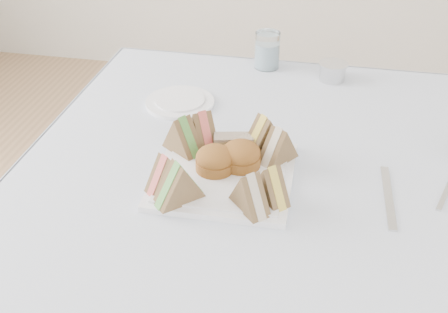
# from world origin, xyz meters

# --- Properties ---
(table) EXTENTS (0.90, 0.90, 0.74)m
(table) POSITION_xyz_m (0.00, 0.00, 0.37)
(table) COLOR brown
(table) RESTS_ON floor
(tablecloth) EXTENTS (1.02, 1.02, 0.01)m
(tablecloth) POSITION_xyz_m (0.00, 0.00, 0.74)
(tablecloth) COLOR silver
(tablecloth) RESTS_ON table
(serving_plate) EXTENTS (0.27, 0.27, 0.01)m
(serving_plate) POSITION_xyz_m (-0.09, -0.07, 0.75)
(serving_plate) COLOR white
(serving_plate) RESTS_ON tablecloth
(sandwich_fl_a) EXTENTS (0.08, 0.08, 0.07)m
(sandwich_fl_a) POSITION_xyz_m (-0.19, -0.13, 0.79)
(sandwich_fl_a) COLOR brown
(sandwich_fl_a) RESTS_ON serving_plate
(sandwich_fl_b) EXTENTS (0.09, 0.09, 0.08)m
(sandwich_fl_b) POSITION_xyz_m (-0.15, -0.16, 0.80)
(sandwich_fl_b) COLOR brown
(sandwich_fl_b) RESTS_ON serving_plate
(sandwich_fr_a) EXTENTS (0.08, 0.08, 0.07)m
(sandwich_fr_a) POSITION_xyz_m (0.01, -0.13, 0.79)
(sandwich_fr_a) COLOR brown
(sandwich_fr_a) RESTS_ON serving_plate
(sandwich_fr_b) EXTENTS (0.08, 0.09, 0.07)m
(sandwich_fr_b) POSITION_xyz_m (-0.03, -0.16, 0.79)
(sandwich_fr_b) COLOR brown
(sandwich_fr_b) RESTS_ON serving_plate
(sandwich_bl_a) EXTENTS (0.10, 0.09, 0.08)m
(sandwich_bl_a) POSITION_xyz_m (-0.19, -0.01, 0.80)
(sandwich_bl_a) COLOR brown
(sandwich_bl_a) RESTS_ON serving_plate
(sandwich_bl_b) EXTENTS (0.08, 0.09, 0.08)m
(sandwich_bl_b) POSITION_xyz_m (-0.16, 0.03, 0.80)
(sandwich_bl_b) COLOR brown
(sandwich_bl_b) RESTS_ON serving_plate
(sandwich_br_a) EXTENTS (0.08, 0.09, 0.07)m
(sandwich_br_a) POSITION_xyz_m (0.00, -0.00, 0.80)
(sandwich_br_a) COLOR brown
(sandwich_br_a) RESTS_ON serving_plate
(sandwich_br_b) EXTENTS (0.09, 0.09, 0.08)m
(sandwich_br_b) POSITION_xyz_m (-0.03, 0.03, 0.80)
(sandwich_br_b) COLOR brown
(sandwich_br_b) RESTS_ON serving_plate
(scone_left) EXTENTS (0.08, 0.08, 0.05)m
(scone_left) POSITION_xyz_m (-0.11, -0.06, 0.78)
(scone_left) COLOR #A46023
(scone_left) RESTS_ON serving_plate
(scone_right) EXTENTS (0.10, 0.10, 0.05)m
(scone_right) POSITION_xyz_m (-0.06, -0.04, 0.78)
(scone_right) COLOR #A46023
(scone_right) RESTS_ON serving_plate
(pastry_slice) EXTENTS (0.08, 0.05, 0.04)m
(pastry_slice) POSITION_xyz_m (-0.09, 0.01, 0.78)
(pastry_slice) COLOR tan
(pastry_slice) RESTS_ON serving_plate
(side_plate) EXTENTS (0.21, 0.21, 0.01)m
(side_plate) POSITION_xyz_m (-0.25, 0.21, 0.75)
(side_plate) COLOR white
(side_plate) RESTS_ON tablecloth
(water_glass) EXTENTS (0.08, 0.08, 0.10)m
(water_glass) POSITION_xyz_m (-0.08, 0.46, 0.79)
(water_glass) COLOR white
(water_glass) RESTS_ON tablecloth
(tea_strainer) EXTENTS (0.09, 0.09, 0.04)m
(tea_strainer) POSITION_xyz_m (0.09, 0.42, 0.77)
(tea_strainer) COLOR silver
(tea_strainer) RESTS_ON tablecloth
(knife) EXTENTS (0.02, 0.19, 0.00)m
(knife) POSITION_xyz_m (0.22, -0.07, 0.75)
(knife) COLOR silver
(knife) RESTS_ON tablecloth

